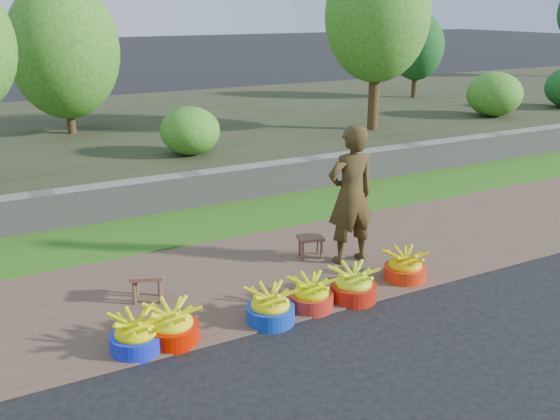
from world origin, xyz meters
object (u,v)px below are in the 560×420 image
basin_c (270,307)px  basin_e (353,285)px  basin_a (136,335)px  basin_b (172,326)px  stool_left (147,279)px  vendor_woman (351,195)px  basin_d (311,295)px  stool_right (311,241)px  basin_f (405,267)px

basin_c → basin_e: size_ratio=0.97×
basin_c → basin_a: bearing=175.7°
basin_a → basin_b: (0.35, 0.00, 0.01)m
stool_left → vendor_woman: 2.60m
basin_a → basin_e: 2.38m
basin_d → stool_left: 1.77m
basin_c → stool_right: 1.75m
basin_b → basin_d: bearing=-1.4°
basin_d → basin_f: (1.33, 0.09, 0.01)m
basin_a → stool_right: (2.57, 1.14, 0.08)m
basin_c → basin_e: 1.03m
basin_f → vendor_woman: 1.07m
basin_d → vendor_woman: bearing=38.7°
basin_a → basin_e: (2.38, -0.08, 0.01)m
basin_a → basin_b: basin_b is taller
basin_c → basin_d: (0.52, 0.06, -0.01)m
basin_f → basin_b: bearing=-178.9°
basin_c → vendor_woman: (1.58, 0.91, 0.71)m
basin_a → basin_b: bearing=0.0°
basin_e → stool_left: (-1.98, 1.02, 0.10)m
basin_b → basin_c: (1.00, -0.10, -0.01)m
basin_a → stool_right: 2.82m
basin_c → vendor_woman: bearing=30.0°
stool_right → basin_e: bearing=-98.9°
basin_c → basin_e: (1.03, 0.02, 0.00)m
vendor_woman → basin_d: bearing=41.7°
basin_b → stool_right: bearing=27.2°
basin_d → stool_left: size_ratio=1.10×
basin_b → stool_left: (0.05, 0.94, 0.09)m
stool_right → basin_a: bearing=-156.0°
basin_d → basin_f: 1.34m
basin_a → basin_e: bearing=-1.8°
basin_e → basin_f: 0.83m
basin_b → basin_d: 1.53m
basin_d → basin_e: (0.51, -0.04, 0.01)m
vendor_woman → stool_left: bearing=0.1°
basin_c → basin_e: basin_e is taller
basin_a → basin_b: 0.35m
basin_b → basin_d: size_ratio=1.09×
basin_b → basin_f: 2.86m
basin_a → basin_c: bearing=-4.3°
basin_f → basin_d: bearing=-176.0°
basin_f → stool_right: bearing=120.1°
basin_f → vendor_woman: bearing=110.1°
basin_f → stool_right: size_ratio=1.32×
basin_b → basin_d: (1.53, -0.04, -0.01)m
basin_a → basin_c: size_ratio=0.99×
stool_left → vendor_woman: vendor_woman is taller
basin_d → vendor_woman: size_ratio=0.27×
basin_b → stool_left: 0.95m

